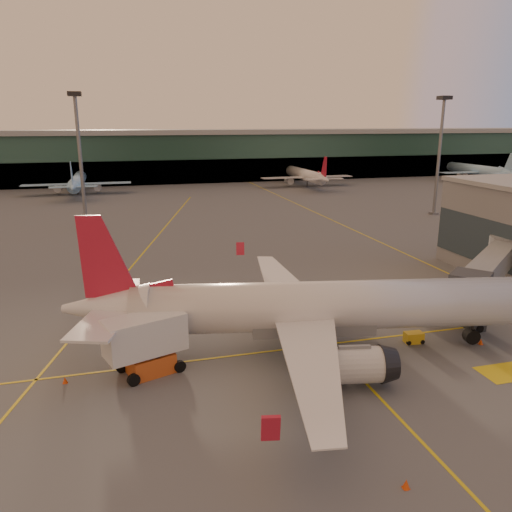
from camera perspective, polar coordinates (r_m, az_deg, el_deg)
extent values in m
plane|color=#4C4F54|center=(42.51, 4.66, -13.53)|extent=(600.00, 600.00, 0.00)
cube|color=gold|center=(46.71, 2.56, -10.71)|extent=(80.00, 0.25, 0.01)
cube|color=gold|center=(82.59, -12.63, 0.51)|extent=(31.30, 115.98, 0.01)
cube|color=gold|center=(115.25, 7.01, 4.87)|extent=(0.25, 160.00, 0.01)
cube|color=gold|center=(38.28, 16.36, -17.67)|extent=(0.25, 30.00, 0.01)
cube|color=#19382D|center=(177.89, -11.14, 10.89)|extent=(400.00, 18.00, 16.00)
cube|color=gray|center=(177.50, -11.29, 13.72)|extent=(400.00, 20.00, 1.60)
cube|color=black|center=(169.78, -10.85, 9.36)|extent=(400.00, 1.00, 8.00)
cube|color=#2D3D47|center=(71.83, 25.18, 1.34)|extent=(0.30, 21.60, 6.00)
cylinder|color=slate|center=(101.54, -19.38, 9.87)|extent=(0.70, 0.70, 25.00)
cube|color=black|center=(101.35, -20.03, 17.02)|extent=(2.40, 2.40, 0.80)
cube|color=slate|center=(103.21, -18.79, 3.10)|extent=(1.60, 1.60, 0.50)
cylinder|color=slate|center=(118.68, 20.17, 10.45)|extent=(0.70, 0.70, 25.00)
cube|color=black|center=(118.52, 20.74, 16.56)|extent=(2.40, 2.40, 0.80)
cube|color=slate|center=(120.12, 19.64, 4.63)|extent=(1.60, 1.60, 0.50)
cylinder|color=silver|center=(45.30, 8.03, -5.62)|extent=(34.61, 10.90, 4.42)
sphere|color=silver|center=(51.66, 27.10, -4.56)|extent=(4.33, 4.33, 4.33)
cone|color=silver|center=(45.33, -16.68, -5.67)|extent=(8.21, 5.56, 4.20)
cube|color=silver|center=(41.77, -17.21, -7.36)|extent=(5.69, 7.90, 0.22)
cylinder|color=silver|center=(40.52, 11.09, -12.13)|extent=(5.08, 3.70, 2.87)
cylinder|color=black|center=(43.63, 5.36, -11.28)|extent=(2.25, 1.90, 1.99)
cylinder|color=black|center=(43.36, 5.38, -10.56)|extent=(0.40, 0.40, 1.21)
cube|color=silver|center=(48.68, -15.29, -3.98)|extent=(3.94, 7.31, 0.22)
cylinder|color=silver|center=(52.46, 7.32, -5.48)|extent=(5.08, 3.70, 2.87)
cylinder|color=black|center=(48.77, 4.25, -8.30)|extent=(2.25, 1.90, 1.99)
cylinder|color=black|center=(48.53, 4.27, -7.64)|extent=(0.40, 0.40, 1.21)
cube|color=slate|center=(45.59, 6.40, -7.36)|extent=(11.38, 5.55, 1.77)
cylinder|color=black|center=(51.21, 23.38, -8.39)|extent=(1.53, 1.13, 1.39)
cube|color=slate|center=(61.45, 25.26, -1.09)|extent=(17.06, 14.74, 2.70)
cube|color=#2D3035|center=(52.74, 23.24, -3.38)|extent=(4.79, 4.79, 3.00)
cube|color=#2D3035|center=(55.43, 23.52, -6.40)|extent=(1.60, 2.40, 2.40)
cylinder|color=black|center=(54.94, 24.14, -7.56)|extent=(0.80, 0.40, 0.80)
cylinder|color=black|center=(56.51, 22.75, -6.78)|extent=(0.80, 0.40, 0.80)
cylinder|color=slate|center=(62.29, 24.95, -3.74)|extent=(0.50, 0.50, 3.42)
cylinder|color=slate|center=(71.06, 26.76, 0.78)|extent=(4.40, 4.40, 3.00)
cylinder|color=slate|center=(71.78, 26.48, -1.54)|extent=(2.40, 2.40, 3.42)
cube|color=#C6511C|center=(43.52, -11.96, -11.86)|extent=(4.28, 3.73, 1.68)
cube|color=silver|center=(42.29, -12.58, -8.77)|extent=(7.07, 4.80, 3.14)
cylinder|color=black|center=(41.93, -13.81, -13.60)|extent=(1.08, 0.70, 1.01)
cylinder|color=black|center=(43.27, -8.71, -12.36)|extent=(1.08, 0.70, 1.01)
cube|color=gold|center=(50.25, 17.57, -8.87)|extent=(1.80, 1.17, 1.03)
cylinder|color=black|center=(49.72, 17.06, -9.47)|extent=(0.45, 0.25, 0.43)
cylinder|color=black|center=(50.34, 18.47, -9.28)|extent=(0.45, 0.25, 0.43)
cube|color=black|center=(56.34, 19.16, -6.38)|extent=(3.45, 2.70, 0.99)
cube|color=gold|center=(56.11, 19.22, -5.74)|extent=(1.73, 1.82, 0.81)
cylinder|color=black|center=(55.54, 18.18, -6.81)|extent=(0.68, 0.50, 0.63)
cylinder|color=black|center=(55.98, 20.36, -6.84)|extent=(0.68, 0.50, 0.63)
cone|color=#DA410B|center=(44.04, -20.99, -13.10)|extent=(0.42, 0.42, 0.53)
cube|color=#DA410B|center=(44.15, -20.96, -13.39)|extent=(0.36, 0.36, 0.03)
cone|color=#DA410B|center=(32.56, 16.79, -23.66)|extent=(0.45, 0.45, 0.58)
cube|color=#DA410B|center=(32.73, 16.75, -24.04)|extent=(0.39, 0.39, 0.03)
cone|color=#DA410B|center=(62.01, -0.54, -3.76)|extent=(0.42, 0.42, 0.53)
cube|color=#DA410B|center=(62.10, -0.54, -3.98)|extent=(0.36, 0.36, 0.03)
cone|color=#DA410B|center=(52.21, 24.31, -8.90)|extent=(0.44, 0.44, 0.56)
cube|color=#DA410B|center=(52.32, 24.28, -9.17)|extent=(0.38, 0.38, 0.03)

